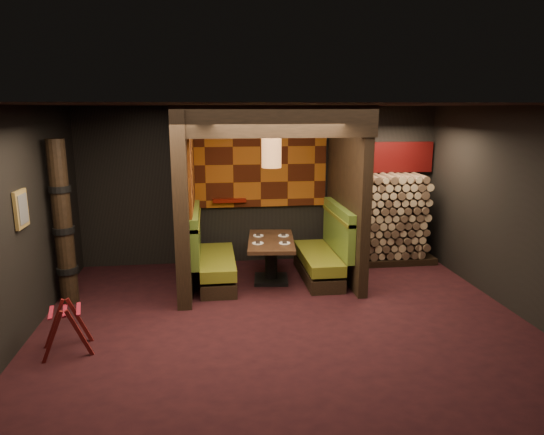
{
  "coord_description": "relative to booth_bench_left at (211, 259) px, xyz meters",
  "views": [
    {
      "loc": [
        -0.95,
        -5.97,
        2.81
      ],
      "look_at": [
        0.0,
        1.3,
        1.15
      ],
      "focal_mm": 32.0,
      "sensor_mm": 36.0,
      "label": 1
    }
  ],
  "objects": [
    {
      "name": "mosaic_header",
      "position": [
        3.25,
        1.03,
        1.52
      ],
      "size": [
        1.83,
        0.1,
        0.56
      ],
      "primitive_type": "cube",
      "color": "maroon",
      "rests_on": "wall_back"
    },
    {
      "name": "wall_back",
      "position": [
        0.96,
        1.11,
        1.02
      ],
      "size": [
        6.5,
        0.02,
        2.85
      ],
      "primitive_type": "cube",
      "color": "black",
      "rests_on": "ground"
    },
    {
      "name": "wall_front",
      "position": [
        0.96,
        -4.41,
        1.02
      ],
      "size": [
        6.5,
        0.02,
        2.85
      ],
      "primitive_type": "cube",
      "color": "black",
      "rests_on": "ground"
    },
    {
      "name": "partition_right",
      "position": [
        2.26,
        0.05,
        1.02
      ],
      "size": [
        0.15,
        2.1,
        2.85
      ],
      "primitive_type": "cube",
      "color": "black",
      "rests_on": "floor"
    },
    {
      "name": "partition_left",
      "position": [
        -0.39,
        -0.0,
        1.02
      ],
      "size": [
        0.2,
        2.2,
        2.85
      ],
      "primitive_type": "cube",
      "color": "black",
      "rests_on": "floor"
    },
    {
      "name": "lacquer_shelf",
      "position": [
        0.36,
        1.0,
        0.78
      ],
      "size": [
        0.6,
        0.12,
        0.07
      ],
      "primitive_type": "cube",
      "color": "#5D0F06",
      "rests_on": "wall_back"
    },
    {
      "name": "tapa_back_panel",
      "position": [
        0.94,
        1.06,
        1.42
      ],
      "size": [
        2.4,
        0.06,
        1.55
      ],
      "primitive_type": "cube",
      "color": "#8E4510",
      "rests_on": "wall_back"
    },
    {
      "name": "floor",
      "position": [
        0.96,
        -1.65,
        -0.41
      ],
      "size": [
        6.5,
        5.5,
        0.02
      ],
      "primitive_type": "cube",
      "color": "black",
      "rests_on": "ground"
    },
    {
      "name": "wall_left",
      "position": [
        -2.3,
        -1.65,
        1.02
      ],
      "size": [
        0.02,
        5.5,
        2.85
      ],
      "primitive_type": "cube",
      "color": "black",
      "rests_on": "ground"
    },
    {
      "name": "pendant_lamp",
      "position": [
        0.98,
        -0.11,
        1.73
      ],
      "size": [
        0.31,
        0.31,
        0.95
      ],
      "color": "#A2693B",
      "rests_on": "ceiling"
    },
    {
      "name": "wall_right",
      "position": [
        4.22,
        -1.65,
        1.02
      ],
      "size": [
        0.02,
        5.5,
        2.85
      ],
      "primitive_type": "cube",
      "color": "black",
      "rests_on": "ground"
    },
    {
      "name": "header_beam",
      "position": [
        0.94,
        -0.95,
        2.23
      ],
      "size": [
        2.85,
        0.18,
        0.44
      ],
      "primitive_type": "cube",
      "color": "black",
      "rests_on": "partition_left"
    },
    {
      "name": "luggage_rack",
      "position": [
        -1.7,
        -2.11,
        -0.09
      ],
      "size": [
        0.66,
        0.53,
        0.63
      ],
      "color": "#4F0F0E",
      "rests_on": "floor"
    },
    {
      "name": "totem_column",
      "position": [
        -2.09,
        -0.55,
        0.79
      ],
      "size": [
        0.31,
        0.31,
        2.4
      ],
      "color": "black",
      "rests_on": "floor"
    },
    {
      "name": "firewood_stack",
      "position": [
        3.25,
        0.7,
        0.42
      ],
      "size": [
        1.73,
        0.7,
        1.64
      ],
      "color": "black",
      "rests_on": "floor"
    },
    {
      "name": "place_settings",
      "position": [
        0.98,
        -0.06,
        0.32
      ],
      "size": [
        0.65,
        0.69,
        0.03
      ],
      "color": "white",
      "rests_on": "dining_table"
    },
    {
      "name": "ceiling",
      "position": [
        0.96,
        -1.65,
        2.46
      ],
      "size": [
        6.5,
        5.5,
        0.02
      ],
      "primitive_type": "cube",
      "color": "black",
      "rests_on": "ground"
    },
    {
      "name": "tapa_side_panel",
      "position": [
        -0.27,
        0.17,
        1.45
      ],
      "size": [
        0.04,
        1.85,
        1.45
      ],
      "primitive_type": "cube",
      "color": "#8E4510",
      "rests_on": "partition_left"
    },
    {
      "name": "booth_bench_right",
      "position": [
        1.89,
        0.0,
        0.0
      ],
      "size": [
        0.68,
        1.6,
        1.14
      ],
      "color": "black",
      "rests_on": "floor"
    },
    {
      "name": "framed_picture",
      "position": [
        -2.25,
        -1.55,
        1.22
      ],
      "size": [
        0.05,
        0.36,
        0.46
      ],
      "color": "olive",
      "rests_on": "wall_left"
    },
    {
      "name": "bay_front_post",
      "position": [
        2.35,
        0.31,
        1.02
      ],
      "size": [
        0.08,
        0.08,
        2.85
      ],
      "primitive_type": "cube",
      "color": "black",
      "rests_on": "floor"
    },
    {
      "name": "booth_bench_left",
      "position": [
        0.0,
        0.0,
        0.0
      ],
      "size": [
        0.68,
        1.6,
        1.14
      ],
      "color": "black",
      "rests_on": "floor"
    },
    {
      "name": "dining_table",
      "position": [
        0.98,
        -0.06,
        0.08
      ],
      "size": [
        0.88,
        1.43,
        0.71
      ],
      "color": "black",
      "rests_on": "floor"
    }
  ]
}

